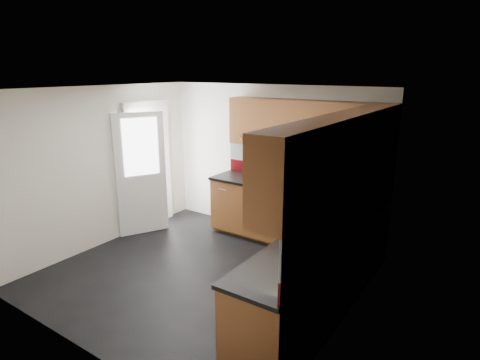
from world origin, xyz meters
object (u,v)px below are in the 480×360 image
Objects in this scene: gas_hob at (287,185)px; utensil_pot at (251,169)px; food_processor at (344,202)px; toaster at (378,191)px.

gas_hob is 1.41× the size of utensil_pot.
toaster is at bearing 77.64° from food_processor.
food_processor is (1.12, -0.65, 0.12)m from gas_hob.
utensil_pot reaches higher than gas_hob.
toaster reaches higher than gas_hob.
utensil_pot is (-0.78, 0.23, 0.08)m from gas_hob.
food_processor is (1.91, -0.88, 0.04)m from utensil_pot.
toaster is at bearing 7.36° from gas_hob.
utensil_pot reaches higher than food_processor.
utensil_pot is 1.45× the size of toaster.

